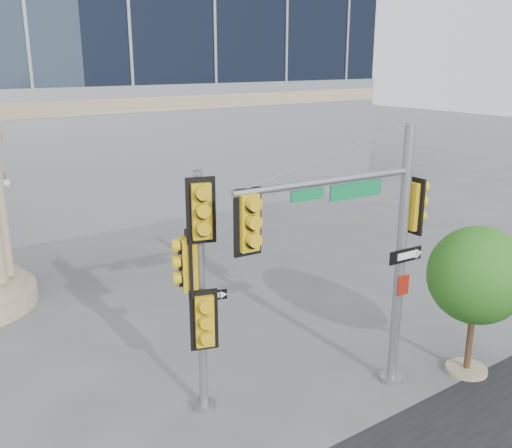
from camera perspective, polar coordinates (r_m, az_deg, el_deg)
ground at (r=13.61m, az=5.65°, el=-15.22°), size 120.00×120.00×0.00m
main_signal_pole at (r=11.72m, az=10.83°, el=-1.25°), size 4.53×0.70×5.85m
secondary_signal_pole at (r=11.18m, az=-5.73°, el=-5.39°), size 0.87×0.82×5.07m
street_tree at (r=13.80m, az=21.25°, el=-5.11°), size 2.27×2.21×3.53m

